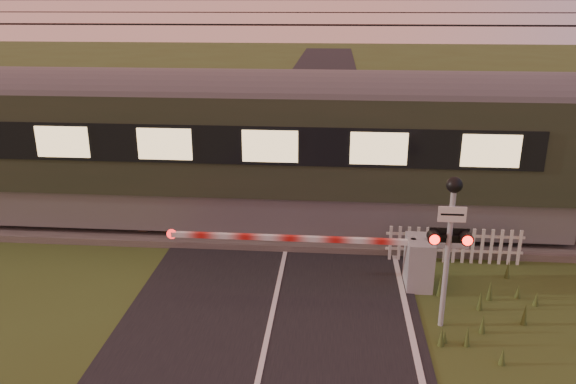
{
  "coord_description": "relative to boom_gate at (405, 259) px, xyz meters",
  "views": [
    {
      "loc": [
        1.18,
        -8.15,
        6.07
      ],
      "look_at": [
        0.21,
        3.2,
        2.18
      ],
      "focal_mm": 35.0,
      "sensor_mm": 36.0,
      "label": 1
    }
  ],
  "objects": [
    {
      "name": "track_bed",
      "position": [
        -2.82,
        3.17,
        -0.57
      ],
      "size": [
        140.0,
        3.4,
        0.39
      ],
      "color": "#47423D",
      "rests_on": "ground"
    },
    {
      "name": "boom_gate",
      "position": [
        0.0,
        0.0,
        0.0
      ],
      "size": [
        6.72,
        0.87,
        1.16
      ],
      "color": "gray",
      "rests_on": "ground"
    },
    {
      "name": "ground",
      "position": [
        -2.82,
        -3.33,
        -0.63
      ],
      "size": [
        160.0,
        160.0,
        0.0
      ],
      "primitive_type": "plane",
      "color": "#3A491C",
      "rests_on": "ground"
    },
    {
      "name": "road",
      "position": [
        -2.8,
        -3.57,
        -0.62
      ],
      "size": [
        6.0,
        140.0,
        0.03
      ],
      "color": "black",
      "rests_on": "ground"
    },
    {
      "name": "crossing_signal",
      "position": [
        0.54,
        -1.63,
        1.47
      ],
      "size": [
        0.78,
        0.34,
        3.06
      ],
      "color": "gray",
      "rests_on": "ground"
    },
    {
      "name": "picket_fence",
      "position": [
        1.32,
        1.27,
        -0.18
      ],
      "size": [
        3.29,
        0.07,
        0.9
      ],
      "color": "silver",
      "rests_on": "ground"
    },
    {
      "name": "overhead_wires",
      "position": [
        -2.82,
        3.17,
        5.09
      ],
      "size": [
        120.0,
        0.62,
        0.62
      ],
      "color": "black",
      "rests_on": "ground"
    }
  ]
}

